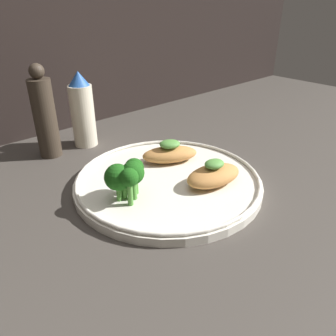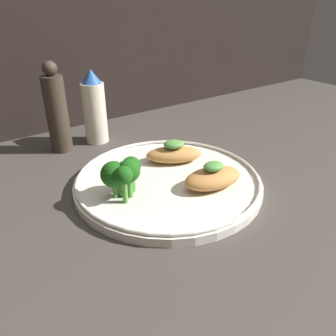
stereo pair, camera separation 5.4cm
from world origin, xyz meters
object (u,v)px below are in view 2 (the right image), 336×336
Objects in this scene: plate at (168,181)px; broccoli_bunch at (123,174)px; pepper_grinder at (57,112)px; sauce_bottle at (94,108)px.

broccoli_bunch is at bearing -176.54° from plate.
broccoli_bunch is 0.36× the size of pepper_grinder.
plate is 1.73× the size of pepper_grinder.
plate is at bearing 3.46° from broccoli_bunch.
plate is at bearing -69.40° from pepper_grinder.
plate is 27.48cm from pepper_grinder.
broccoli_bunch is (-8.56, -0.52, 4.25)cm from plate.
sauce_bottle is at bearing 74.26° from broccoli_bunch.
sauce_bottle reaches higher than broccoli_bunch.
broccoli_bunch is at bearing -88.26° from pepper_grinder.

